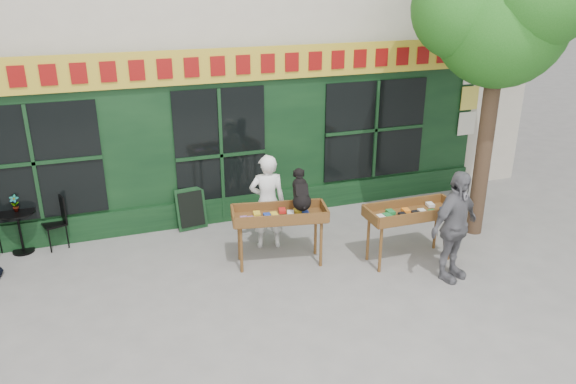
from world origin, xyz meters
The scene contains 11 objects.
ground centered at (0.00, 0.00, 0.00)m, with size 80.00×80.00×0.00m, color slate.
street_tree centered at (4.34, 0.36, 4.11)m, with size 3.05×2.90×5.60m.
book_cart_center centered at (0.49, 0.36, 0.82)m, with size 1.59×0.88×0.99m.
dog centered at (0.84, 0.31, 1.29)m, with size 0.34×0.60×0.60m, color black, non-canonical shape.
woman centered at (0.49, 1.01, 0.85)m, with size 0.62×0.40×1.69m, color white.
book_cart_right centered at (2.56, -0.25, 0.82)m, with size 1.51×0.63×0.99m.
man_right centered at (2.86, -1.00, 0.89)m, with size 1.05×0.44×1.78m, color #5E5E63.
bistro_table centered at (-3.58, 2.20, 0.54)m, with size 0.60×0.60×0.76m.
bistro_chair_right centered at (-2.95, 2.23, 0.56)m, with size 0.46×0.46×0.95m.
potted_plant centered at (-3.58, 2.20, 0.91)m, with size 0.16×0.11×0.29m, color gray.
chalkboard centered at (-0.64, 2.19, 0.40)m, with size 0.58×0.27×0.79m.
Camera 1 is at (-2.14, -7.52, 4.52)m, focal length 35.00 mm.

